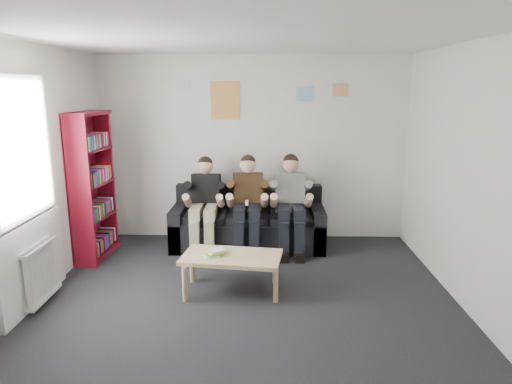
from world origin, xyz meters
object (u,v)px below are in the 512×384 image
Objects in this scene: person_left at (205,205)px; person_middle at (248,204)px; coffee_table at (232,260)px; person_right at (291,204)px; bookshelf at (93,186)px; sofa at (248,225)px.

person_middle is at bearing 1.22° from person_left.
person_middle is (0.12, 1.36, 0.28)m from coffee_table.
bookshelf is at bearing -171.62° from person_right.
bookshelf reaches higher than person_middle.
person_right is at bearing 1.30° from person_left.
sofa is 0.72m from person_left.
bookshelf is at bearing -166.40° from sofa.
person_right reaches higher than person_middle.
coffee_table is 1.57m from person_right.
person_middle is 0.60m from person_right.
bookshelf reaches higher than coffee_table.
sofa is at bearing 83.31° from person_middle.
bookshelf is at bearing 150.50° from coffee_table.
person_middle reaches higher than sofa.
bookshelf reaches higher than sofa.
sofa reaches higher than coffee_table.
bookshelf is (-2.02, -0.49, 0.67)m from sofa.
coffee_table is 0.81× the size of person_middle.
bookshelf is 1.46× the size of person_middle.
person_left is 0.60m from person_middle.
person_right is (0.60, -0.00, 0.00)m from person_middle.
person_left reaches higher than sofa.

